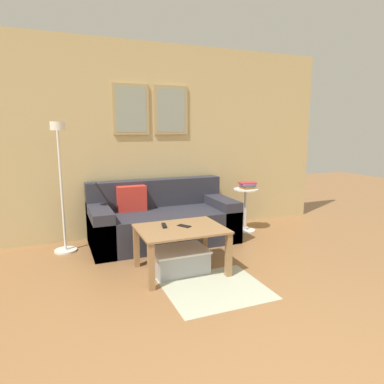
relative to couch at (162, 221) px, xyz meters
The scene contains 10 objects.
wall_back 1.12m from the couch, 108.55° to the left, with size 5.60×0.09×2.55m.
area_rug 1.50m from the couch, 88.18° to the right, with size 0.90×0.81×0.01m, color #B2B79E.
couch is the anchor object (origin of this frame).
coffee_table 1.00m from the couch, 96.19° to the right, with size 0.86×0.66×0.46m.
storage_bin 1.01m from the couch, 97.22° to the right, with size 0.56×0.41×0.24m.
floor_lamp 1.33m from the couch, behind, with size 0.26×0.44×1.51m.
side_table 1.24m from the couch, ahead, with size 0.34×0.34×0.61m.
book_stack 1.31m from the couch, ahead, with size 0.26×0.18×0.09m.
remote_control 0.94m from the couch, 105.67° to the right, with size 0.04×0.15×0.02m, color black.
cell_phone 0.97m from the couch, 93.38° to the right, with size 0.07×0.14×0.01m, color black.
Camera 1 is at (-1.09, -0.76, 1.44)m, focal length 32.00 mm.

